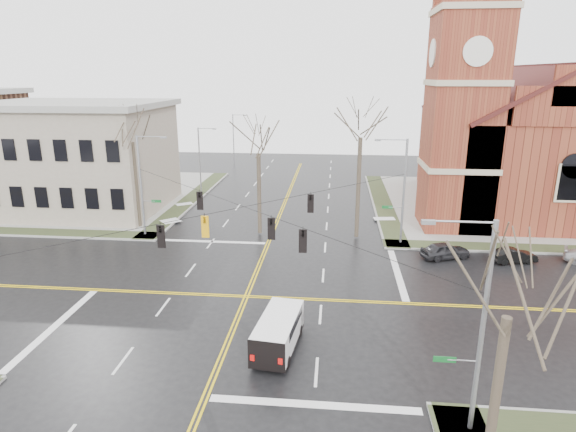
# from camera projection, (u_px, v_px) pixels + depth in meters

# --- Properties ---
(ground) EXTENTS (120.00, 120.00, 0.00)m
(ground) POSITION_uv_depth(u_px,v_px,m) (246.00, 296.00, 32.02)
(ground) COLOR black
(ground) RESTS_ON ground
(sidewalks) EXTENTS (80.00, 80.00, 0.17)m
(sidewalks) POSITION_uv_depth(u_px,v_px,m) (246.00, 295.00, 31.99)
(sidewalks) COLOR gray
(sidewalks) RESTS_ON ground
(road_markings) EXTENTS (100.00, 100.00, 0.01)m
(road_markings) POSITION_uv_depth(u_px,v_px,m) (246.00, 296.00, 32.01)
(road_markings) COLOR gold
(road_markings) RESTS_ON ground
(church) EXTENTS (24.28, 27.48, 27.50)m
(church) POSITION_uv_depth(u_px,v_px,m) (517.00, 131.00, 50.96)
(church) COLOR maroon
(church) RESTS_ON ground
(civic_building_a) EXTENTS (18.00, 14.00, 11.00)m
(civic_building_a) POSITION_uv_depth(u_px,v_px,m) (77.00, 159.00, 51.61)
(civic_building_a) COLOR gray
(civic_building_a) RESTS_ON ground
(signal_pole_ne) EXTENTS (2.75, 0.22, 9.00)m
(signal_pole_ne) POSITION_uv_depth(u_px,v_px,m) (402.00, 189.00, 40.53)
(signal_pole_ne) COLOR gray
(signal_pole_ne) RESTS_ON ground
(signal_pole_nw) EXTENTS (2.75, 0.22, 9.00)m
(signal_pole_nw) POSITION_uv_depth(u_px,v_px,m) (143.00, 183.00, 42.65)
(signal_pole_nw) COLOR gray
(signal_pole_nw) RESTS_ON ground
(signal_pole_se) EXTENTS (2.75, 0.22, 9.00)m
(signal_pole_se) POSITION_uv_depth(u_px,v_px,m) (478.00, 324.00, 18.57)
(signal_pole_se) COLOR gray
(signal_pole_se) RESTS_ON ground
(span_wires) EXTENTS (23.02, 23.02, 0.03)m
(span_wires) POSITION_uv_depth(u_px,v_px,m) (244.00, 207.00, 30.26)
(span_wires) COLOR black
(span_wires) RESTS_ON ground
(traffic_signals) EXTENTS (8.21, 8.26, 1.30)m
(traffic_signals) POSITION_uv_depth(u_px,v_px,m) (242.00, 221.00, 29.84)
(traffic_signals) COLOR black
(traffic_signals) RESTS_ON ground
(streetlight_north_a) EXTENTS (2.30, 0.20, 8.00)m
(streetlight_north_a) POSITION_uv_depth(u_px,v_px,m) (201.00, 158.00, 58.48)
(streetlight_north_a) COLOR gray
(streetlight_north_a) RESTS_ON ground
(streetlight_north_b) EXTENTS (2.30, 0.20, 8.00)m
(streetlight_north_b) POSITION_uv_depth(u_px,v_px,m) (234.00, 137.00, 77.56)
(streetlight_north_b) COLOR gray
(streetlight_north_b) RESTS_ON ground
(cargo_van) EXTENTS (2.48, 5.07, 1.85)m
(cargo_van) POSITION_uv_depth(u_px,v_px,m) (279.00, 329.00, 25.76)
(cargo_van) COLOR white
(cargo_van) RESTS_ON ground
(parked_car_a) EXTENTS (4.21, 2.76, 1.33)m
(parked_car_a) POSITION_uv_depth(u_px,v_px,m) (445.00, 250.00, 38.47)
(parked_car_a) COLOR black
(parked_car_a) RESTS_ON ground
(parked_car_b) EXTENTS (3.68, 1.97, 1.15)m
(parked_car_b) POSITION_uv_depth(u_px,v_px,m) (514.00, 256.00, 37.64)
(parked_car_b) COLOR black
(parked_car_b) RESTS_ON ground
(tree_nw_far) EXTENTS (4.00, 4.00, 12.11)m
(tree_nw_far) POSITION_uv_depth(u_px,v_px,m) (132.00, 136.00, 43.98)
(tree_nw_far) COLOR #372E23
(tree_nw_far) RESTS_ON ground
(tree_nw_near) EXTENTS (4.00, 4.00, 11.04)m
(tree_nw_near) POSITION_uv_depth(u_px,v_px,m) (258.00, 148.00, 42.22)
(tree_nw_near) COLOR #372E23
(tree_nw_near) RESTS_ON ground
(tree_ne) EXTENTS (4.00, 4.00, 13.33)m
(tree_ne) POSITION_uv_depth(u_px,v_px,m) (361.00, 131.00, 40.71)
(tree_ne) COLOR #372E23
(tree_ne) RESTS_ON ground
(tree_se) EXTENTS (4.00, 4.00, 9.26)m
(tree_se) POSITION_uv_depth(u_px,v_px,m) (509.00, 306.00, 16.13)
(tree_se) COLOR #372E23
(tree_se) RESTS_ON ground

